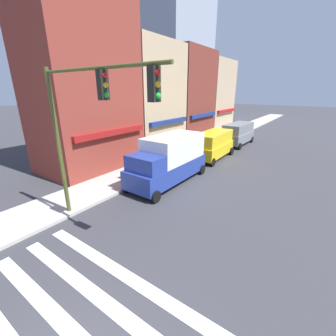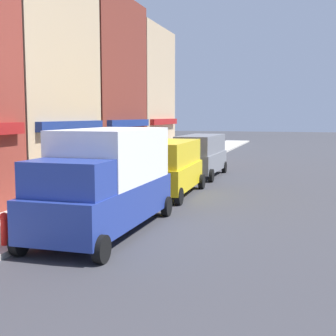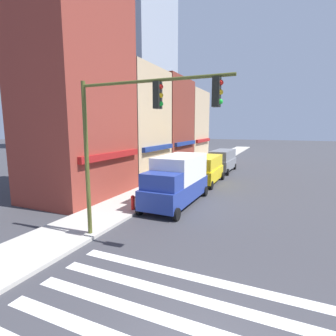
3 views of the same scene
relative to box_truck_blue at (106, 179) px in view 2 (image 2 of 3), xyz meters
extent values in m
cube|color=tan|center=(5.98, 6.80, 3.39)|extent=(6.56, 5.00, 9.96)
cube|color=navy|center=(5.98, 4.15, 1.41)|extent=(5.58, 0.30, 0.40)
cube|color=maroon|center=(12.96, 6.80, 3.51)|extent=(7.00, 5.00, 10.20)
cube|color=navy|center=(12.96, 4.15, 1.41)|extent=(5.95, 0.30, 0.40)
cube|color=tan|center=(19.96, 6.80, 3.26)|extent=(6.80, 5.00, 9.69)
cube|color=maroon|center=(19.96, 4.15, 1.41)|extent=(5.78, 0.30, 0.40)
cube|color=navy|center=(-0.09, 0.00, -0.70)|extent=(6.22, 2.26, 1.10)
cube|color=silver|center=(0.53, 0.00, 0.65)|extent=(4.36, 2.24, 1.60)
cube|color=navy|center=(-2.07, 0.00, 0.30)|extent=(1.76, 2.11, 0.90)
cylinder|color=black|center=(-2.78, 1.10, -1.25)|extent=(0.68, 0.22, 0.68)
cylinder|color=black|center=(-2.78, -1.10, -1.25)|extent=(0.68, 0.22, 0.68)
cylinder|color=black|center=(2.60, 1.10, -1.25)|extent=(0.68, 0.22, 0.68)
cylinder|color=black|center=(2.60, -1.10, -1.25)|extent=(0.68, 0.22, 0.68)
cube|color=yellow|center=(6.73, 0.00, -0.75)|extent=(5.05, 2.14, 1.00)
cube|color=yellow|center=(6.73, 0.00, 0.25)|extent=(4.80, 1.97, 1.00)
cylinder|color=black|center=(4.64, 1.00, -1.25)|extent=(0.68, 0.22, 0.68)
cylinder|color=black|center=(4.64, -1.00, -1.25)|extent=(0.68, 0.22, 0.68)
cylinder|color=black|center=(8.83, 1.00, -1.25)|extent=(0.68, 0.22, 0.68)
cylinder|color=black|center=(8.83, -1.00, -1.25)|extent=(0.68, 0.22, 0.68)
cube|color=slate|center=(13.24, 0.00, -0.75)|extent=(5.05, 2.13, 1.00)
cube|color=slate|center=(13.24, 0.00, 0.25)|extent=(4.80, 1.96, 1.00)
cylinder|color=black|center=(11.15, 1.00, -1.25)|extent=(0.68, 0.22, 0.68)
cylinder|color=black|center=(11.15, -1.00, -1.25)|extent=(0.68, 0.22, 0.68)
cylinder|color=black|center=(15.34, 1.00, -1.25)|extent=(0.68, 0.22, 0.68)
cylinder|color=black|center=(15.34, -1.00, -1.25)|extent=(0.68, 0.22, 0.68)
cylinder|color=#23232D|center=(6.68, 3.25, -1.01)|extent=(0.26, 0.26, 0.85)
cylinder|color=silver|center=(6.68, 3.25, -0.24)|extent=(0.32, 0.32, 0.70)
sphere|color=tan|center=(6.68, 3.25, 0.22)|extent=(0.22, 0.22, 0.22)
cylinder|color=red|center=(-2.51, 1.70, -1.11)|extent=(0.20, 0.20, 0.65)
sphere|color=red|center=(-2.51, 1.70, -0.71)|extent=(0.24, 0.24, 0.24)
camera|label=1|loc=(-11.30, -7.97, 4.22)|focal=24.00mm
camera|label=2|loc=(-12.54, -5.55, 1.85)|focal=50.00mm
camera|label=3|loc=(-14.88, -5.95, 3.24)|focal=28.00mm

